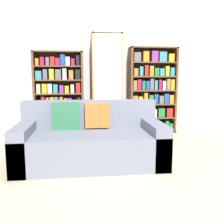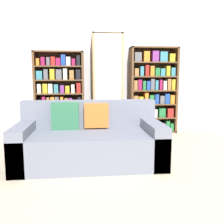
{
  "view_description": "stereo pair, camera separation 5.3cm",
  "coord_description": "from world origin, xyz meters",
  "px_view_note": "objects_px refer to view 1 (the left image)",
  "views": [
    {
      "loc": [
        -0.61,
        -2.48,
        1.13
      ],
      "look_at": [
        -0.13,
        1.5,
        0.54
      ],
      "focal_mm": 40.0,
      "sensor_mm": 36.0,
      "label": 1
    },
    {
      "loc": [
        -0.56,
        -2.48,
        1.13
      ],
      "look_at": [
        -0.13,
        1.5,
        0.54
      ],
      "focal_mm": 40.0,
      "sensor_mm": 36.0,
      "label": 2
    }
  ],
  "objects_px": {
    "couch": "(90,141)",
    "display_cabinet": "(107,84)",
    "bookshelf_left": "(59,94)",
    "bookshelf_right": "(152,91)",
    "wine_bottle": "(127,130)"
  },
  "relations": [
    {
      "from": "couch",
      "to": "display_cabinet",
      "type": "xyz_separation_m",
      "value": [
        0.38,
        1.65,
        0.68
      ]
    },
    {
      "from": "bookshelf_left",
      "to": "display_cabinet",
      "type": "xyz_separation_m",
      "value": [
        0.92,
        -0.02,
        0.18
      ]
    },
    {
      "from": "bookshelf_left",
      "to": "bookshelf_right",
      "type": "bearing_deg",
      "value": -0.01
    },
    {
      "from": "bookshelf_right",
      "to": "wine_bottle",
      "type": "height_order",
      "value": "bookshelf_right"
    },
    {
      "from": "display_cabinet",
      "to": "wine_bottle",
      "type": "bearing_deg",
      "value": -51.46
    },
    {
      "from": "bookshelf_left",
      "to": "couch",
      "type": "bearing_deg",
      "value": -72.17
    },
    {
      "from": "display_cabinet",
      "to": "bookshelf_right",
      "type": "xyz_separation_m",
      "value": [
        0.92,
        0.02,
        -0.14
      ]
    },
    {
      "from": "wine_bottle",
      "to": "bookshelf_left",
      "type": "bearing_deg",
      "value": 160.82
    },
    {
      "from": "display_cabinet",
      "to": "bookshelf_right",
      "type": "bearing_deg",
      "value": 1.04
    },
    {
      "from": "couch",
      "to": "bookshelf_left",
      "type": "xyz_separation_m",
      "value": [
        -0.54,
        1.67,
        0.5
      ]
    },
    {
      "from": "bookshelf_left",
      "to": "wine_bottle",
      "type": "height_order",
      "value": "bookshelf_left"
    },
    {
      "from": "couch",
      "to": "display_cabinet",
      "type": "bearing_deg",
      "value": 77.07
    },
    {
      "from": "bookshelf_left",
      "to": "wine_bottle",
      "type": "distance_m",
      "value": 1.47
    },
    {
      "from": "couch",
      "to": "bookshelf_right",
      "type": "xyz_separation_m",
      "value": [
        1.29,
        1.67,
        0.54
      ]
    },
    {
      "from": "bookshelf_right",
      "to": "wine_bottle",
      "type": "bearing_deg",
      "value": -143.36
    }
  ]
}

